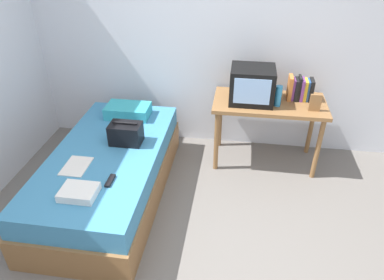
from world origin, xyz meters
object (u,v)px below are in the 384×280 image
Objects in this scene: book_row at (300,89)px; handbag at (126,133)px; water_bottle at (278,96)px; pillow at (128,111)px; magazine at (76,166)px; bed at (110,173)px; folded_towel at (79,192)px; remote_dark at (110,181)px; picture_frame at (315,103)px; desk at (269,109)px; tv at (252,85)px.

book_row is 0.84× the size of handbag.
water_bottle reaches higher than handbag.
magazine is (-0.18, -0.96, -0.06)m from pillow.
bed is 1.83m from water_bottle.
book_row is 0.54× the size of pillow.
folded_towel is (0.01, -1.32, -0.03)m from pillow.
folded_towel is at bearing -132.47° from remote_dark.
picture_frame is (0.12, -0.25, -0.03)m from book_row.
magazine is 0.40m from remote_dark.
folded_towel is at bearing -135.92° from desk.
handbag reaches higher than remote_dark.
remote_dark is at bearing -23.48° from magazine.
bed is 1.72× the size of desk.
water_bottle is at bearing 29.88° from magazine.
desk reaches higher than bed.
water_bottle is 2.04m from magazine.
magazine is at bearing -150.12° from water_bottle.
magazine is at bearing -144.08° from tv.
remote_dark is at bearing -85.68° from handbag.
tv is 2.07× the size of water_bottle.
magazine is 1.86× the size of remote_dark.
folded_towel is at bearing -89.67° from pillow.
handbag is (-1.43, -0.56, -0.23)m from water_bottle.
water_bottle reaches higher than desk.
handbag is (0.15, 0.17, 0.36)m from bed.
bed is 7.97× the size of book_row.
desk is at bearing 127.79° from water_bottle.
magazine is at bearing -155.96° from picture_frame.
tv is 1.57× the size of folded_towel.
book_row is 1.83m from pillow.
tv reaches higher than water_bottle.
remote_dark is (-1.31, -1.25, -0.12)m from desk.
book_row is 1.83m from handbag.
pillow is (-1.50, -0.13, -0.06)m from desk.
picture_frame is at bearing -20.21° from desk.
book_row reaches higher than bed.
desk is 3.87× the size of handbag.
pillow is at bearing 79.66° from magazine.
handbag is at bearing 54.19° from magazine.
water_bottle is at bearing 169.26° from picture_frame.
handbag is at bearing -74.74° from pillow.
desk is (1.51, 0.82, 0.39)m from bed.
book_row reaches higher than remote_dark.
picture_frame is at bearing -10.74° from water_bottle.
tv is at bearing 35.92° from magazine.
water_bottle is 1.55m from handbag.
pillow reaches higher than folded_towel.
book_row is at bearing 31.09° from magazine.
picture_frame reaches higher than pillow.
pillow is 1.55× the size of handbag.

